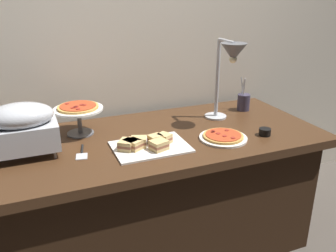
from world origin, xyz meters
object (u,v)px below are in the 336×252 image
at_px(heat_lamp, 230,61).
at_px(sandwich_platter, 146,144).
at_px(chafing_dish, 22,127).
at_px(sauce_cup_near, 265,132).
at_px(utensil_holder, 243,102).
at_px(serving_spatula, 82,153).
at_px(pizza_plate_front, 223,137).
at_px(pizza_plate_center, 78,111).

xyz_separation_m(heat_lamp, sandwich_platter, (-0.57, -0.16, -0.37)).
height_order(chafing_dish, sauce_cup_near, chafing_dish).
relative_size(sandwich_platter, utensil_holder, 1.71).
relative_size(utensil_holder, serving_spatula, 1.32).
distance_m(pizza_plate_front, utensil_holder, 0.54).
relative_size(chafing_dish, pizza_plate_front, 1.25).
distance_m(pizza_plate_front, serving_spatula, 0.76).
distance_m(sandwich_platter, serving_spatula, 0.33).
height_order(chafing_dish, utensil_holder, chafing_dish).
relative_size(pizza_plate_front, sauce_cup_near, 3.96).
xyz_separation_m(chafing_dish, heat_lamp, (1.15, 0.00, 0.24)).
distance_m(pizza_plate_center, sauce_cup_near, 1.06).
bearing_deg(chafing_dish, serving_spatula, -18.36).
xyz_separation_m(chafing_dish, sandwich_platter, (0.58, -0.15, -0.13)).
relative_size(sauce_cup_near, serving_spatula, 0.39).
relative_size(chafing_dish, serving_spatula, 1.92).
bearing_deg(sandwich_platter, sauce_cup_near, -6.91).
distance_m(heat_lamp, pizza_plate_front, 0.45).
height_order(heat_lamp, utensil_holder, heat_lamp).
xyz_separation_m(chafing_dish, serving_spatula, (0.26, -0.09, -0.15)).
bearing_deg(sauce_cup_near, chafing_dish, 169.43).
relative_size(pizza_plate_center, sauce_cup_near, 4.12).
relative_size(sandwich_platter, serving_spatula, 2.25).
relative_size(sauce_cup_near, utensil_holder, 0.29).
bearing_deg(serving_spatula, utensil_holder, 13.84).
height_order(chafing_dish, pizza_plate_center, chafing_dish).
xyz_separation_m(sandwich_platter, serving_spatula, (-0.32, 0.07, -0.02)).
height_order(chafing_dish, pizza_plate_front, chafing_dish).
distance_m(pizza_plate_front, sauce_cup_near, 0.25).
relative_size(sandwich_platter, sauce_cup_near, 5.83).
xyz_separation_m(sandwich_platter, utensil_holder, (0.81, 0.35, 0.04)).
height_order(pizza_plate_front, pizza_plate_center, pizza_plate_center).
bearing_deg(utensil_holder, pizza_plate_center, -179.22).
bearing_deg(pizza_plate_front, serving_spatula, 171.93).
relative_size(heat_lamp, utensil_holder, 2.21).
xyz_separation_m(pizza_plate_front, sauce_cup_near, (0.25, -0.04, 0.01)).
xyz_separation_m(pizza_plate_front, utensil_holder, (0.38, 0.39, 0.05)).
bearing_deg(pizza_plate_center, sauce_cup_near, -23.19).
bearing_deg(serving_spatula, pizza_plate_front, -8.07).
bearing_deg(utensil_holder, serving_spatula, -166.16).
height_order(sandwich_platter, sauce_cup_near, sandwich_platter).
bearing_deg(serving_spatula, sauce_cup_near, -8.45).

